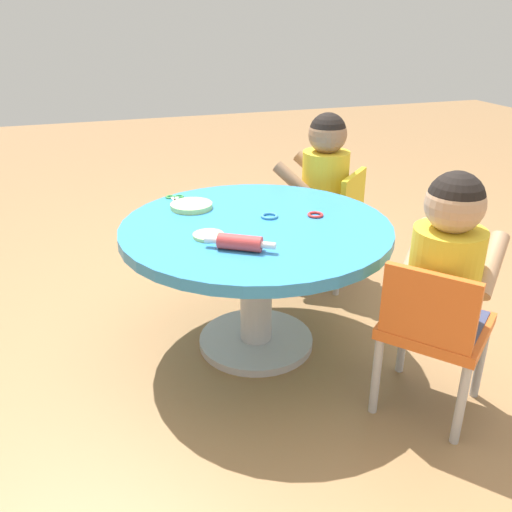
# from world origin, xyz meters

# --- Properties ---
(ground_plane) EXTENTS (10.00, 10.00, 0.00)m
(ground_plane) POSITION_xyz_m (0.00, 0.00, 0.00)
(ground_plane) COLOR #9E7247
(craft_table) EXTENTS (0.96, 0.96, 0.50)m
(craft_table) POSITION_xyz_m (0.00, 0.00, 0.39)
(craft_table) COLOR silver
(craft_table) RESTS_ON ground
(child_chair_left) EXTENTS (0.42, 0.42, 0.54)m
(child_chair_left) POSITION_xyz_m (-0.53, -0.39, 0.31)
(child_chair_left) COLOR #B7B7BC
(child_chair_left) RESTS_ON ground
(seated_child_left) EXTENTS (0.43, 0.44, 0.51)m
(seated_child_left) POSITION_xyz_m (-0.51, -0.42, 0.53)
(seated_child_left) COLOR #3F4772
(seated_child_left) RESTS_ON ground
(child_chair_right) EXTENTS (0.42, 0.42, 0.54)m
(child_chair_right) POSITION_xyz_m (0.43, -0.50, 0.31)
(child_chair_right) COLOR #B7B7BC
(child_chair_right) RESTS_ON ground
(seated_child_right) EXTENTS (0.44, 0.43, 0.51)m
(seated_child_right) POSITION_xyz_m (0.46, -0.48, 0.53)
(seated_child_right) COLOR #3F4772
(seated_child_right) RESTS_ON ground
(rolling_pin) EXTENTS (0.14, 0.21, 0.05)m
(rolling_pin) POSITION_xyz_m (-0.20, 0.12, 0.53)
(rolling_pin) COLOR #D83F3F
(rolling_pin) RESTS_ON craft_table
(craft_scissors) EXTENTS (0.14, 0.08, 0.01)m
(craft_scissors) POSITION_xyz_m (0.36, 0.22, 0.50)
(craft_scissors) COLOR silver
(craft_scissors) RESTS_ON craft_table
(playdough_blob_0) EXTENTS (0.16, 0.16, 0.02)m
(playdough_blob_0) POSITION_xyz_m (0.24, 0.18, 0.51)
(playdough_blob_0) COLOR #B2E58C
(playdough_blob_0) RESTS_ON craft_table
(playdough_blob_1) EXTENTS (0.10, 0.10, 0.01)m
(playdough_blob_1) POSITION_xyz_m (-0.07, 0.19, 0.51)
(playdough_blob_1) COLOR #B2E58C
(playdough_blob_1) RESTS_ON craft_table
(cookie_cutter_0) EXTENTS (0.06, 0.06, 0.01)m
(cookie_cutter_0) POSITION_xyz_m (0.01, -0.23, 0.51)
(cookie_cutter_0) COLOR red
(cookie_cutter_0) RESTS_ON craft_table
(cookie_cutter_1) EXTENTS (0.06, 0.06, 0.01)m
(cookie_cutter_1) POSITION_xyz_m (0.05, -0.07, 0.51)
(cookie_cutter_1) COLOR #3F99D8
(cookie_cutter_1) RESTS_ON craft_table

